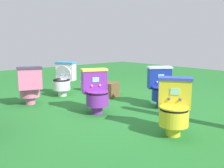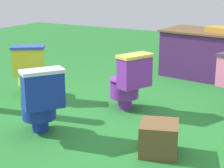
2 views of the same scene
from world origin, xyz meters
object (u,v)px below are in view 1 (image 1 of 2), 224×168
Objects in this scene: toilet_blue at (161,87)px; lemon_bucket at (85,85)px; toilet_purple at (96,91)px; small_crate at (108,89)px; toilet_pink at (30,85)px; toilet_yellow at (174,106)px; toilet_white at (64,78)px.

toilet_blue reaches higher than lemon_bucket.
small_crate is at bearing -116.32° from toilet_purple.
toilet_purple reaches higher than lemon_bucket.
toilet_blue is 1.21m from toilet_purple.
toilet_yellow is at bearing -54.59° from toilet_pink.
small_crate is 0.89m from lemon_bucket.
toilet_white is 1.01m from small_crate.
toilet_yellow reaches higher than lemon_bucket.
toilet_blue is at bearing -78.86° from toilet_yellow.
toilet_purple and toilet_pink have the same top height.
lemon_bucket is (1.69, -0.98, -0.25)m from toilet_purple.
toilet_pink is at bearing -9.27° from toilet_blue.
small_crate is at bearing -48.26° from toilet_blue.
toilet_yellow is 2.63× the size of lemon_bucket.
small_crate is (-0.73, -0.66, -0.22)m from toilet_white.
toilet_white is at bearing -33.01° from toilet_blue.
toilet_pink is (2.64, 0.77, 0.00)m from toilet_yellow.
lemon_bucket is at bearing 36.40° from toilet_pink.
toilet_yellow is 2.40m from small_crate.
lemon_bucket is at bearing -96.30° from toilet_purple.
toilet_pink reaches higher than lemon_bucket.
toilet_pink is at bearing 75.89° from small_crate.
toilet_white is 2.63× the size of lemon_bucket.
toilet_purple is at bearing 149.98° from lemon_bucket.
small_crate is 1.31× the size of lemon_bucket.
toilet_yellow is 1.00× the size of toilet_pink.
toilet_white is 1.00× the size of toilet_yellow.
toilet_white and toilet_pink have the same top height.
toilet_blue is at bearing -173.00° from small_crate.
small_crate reaches higher than lemon_bucket.
small_crate is at bearing -165.68° from toilet_white.
toilet_yellow is (-1.45, -0.15, 0.00)m from toilet_purple.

